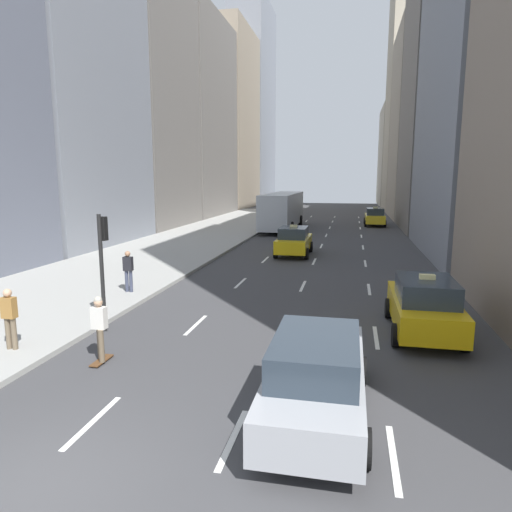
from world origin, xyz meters
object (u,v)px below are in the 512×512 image
pedestrian_mid_block (128,269)px  sedan_black_near (316,374)px  taxi_lead (294,241)px  skateboarder (100,326)px  city_bus (282,209)px  taxi_second (424,305)px  pedestrian_near_curb (10,316)px  traffic_light_pole (103,253)px  taxi_third (375,217)px

pedestrian_mid_block → sedan_black_near: bearing=-44.5°
taxi_lead → skateboarder: size_ratio=2.52×
city_bus → taxi_second: bearing=-72.8°
city_bus → pedestrian_near_curb: (-2.57, -31.21, -0.72)m
traffic_light_pole → taxi_lead: bearing=75.2°
taxi_second → city_bus: (-8.41, 27.23, 0.91)m
taxi_third → pedestrian_mid_block: size_ratio=2.67×
taxi_lead → pedestrian_mid_block: bearing=-115.7°
skateboarder → taxi_second: bearing=25.5°
traffic_light_pole → pedestrian_near_curb: bearing=-121.7°
taxi_second → sedan_black_near: 6.21m
sedan_black_near → traffic_light_pole: (-6.75, 3.88, 1.53)m
sedan_black_near → taxi_third: bearing=85.7°
pedestrian_mid_block → traffic_light_pole: bearing=-72.1°
taxi_third → sedan_black_near: 37.61m
taxi_lead → sedan_black_near: size_ratio=0.89×
taxi_third → traffic_light_pole: bearing=-105.9°
city_bus → pedestrian_mid_block: size_ratio=7.04×
taxi_lead → taxi_second: bearing=-67.1°
taxi_lead → traffic_light_pole: 15.53m
city_bus → traffic_light_pole: 28.92m
sedan_black_near → skateboarder: 5.78m
traffic_light_pole → city_bus: bearing=87.7°
skateboarder → city_bus: bearing=90.1°
skateboarder → pedestrian_mid_block: (-2.49, 6.35, 0.10)m
traffic_light_pole → pedestrian_mid_block: bearing=107.9°
taxi_third → city_bus: bearing=-150.7°
pedestrian_mid_block → city_bus: bearing=84.4°
sedan_black_near → city_bus: size_ratio=0.42×
traffic_light_pole → skateboarder: bearing=-63.1°
taxi_lead → taxi_third: size_ratio=1.00×
taxi_lead → traffic_light_pole: size_ratio=1.22×
city_bus → pedestrian_mid_block: bearing=-95.6°
taxi_third → skateboarder: bearing=-103.1°
city_bus → skateboarder: (0.04, -31.22, -0.82)m
skateboarder → pedestrian_mid_block: pedestrian_mid_block is taller
taxi_third → city_bus: city_bus is taller
taxi_second → pedestrian_mid_block: bearing=167.7°
pedestrian_mid_block → traffic_light_pole: (1.30, -4.03, 1.34)m
taxi_second → taxi_lead: bearing=112.9°
taxi_second → pedestrian_near_curb: (-10.98, -3.98, 0.19)m
taxi_third → pedestrian_near_curb: (-10.98, -35.94, 0.19)m
taxi_second → sedan_black_near: size_ratio=0.89×
taxi_third → pedestrian_near_curb: taxi_third is taller
pedestrian_near_curb → taxi_second: bearing=19.9°
sedan_black_near → city_bus: city_bus is taller
taxi_lead → pedestrian_mid_block: taxi_lead is taller
city_bus → taxi_lead: bearing=-78.6°
taxi_lead → sedan_black_near: (2.80, -18.83, -0.00)m
taxi_second → skateboarder: bearing=-154.5°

